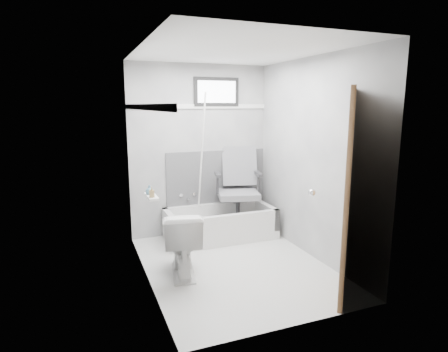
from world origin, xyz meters
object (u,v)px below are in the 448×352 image
toilet (182,242)px  soap_bottle_a (152,192)px  office_chair (238,188)px  bathtub (220,223)px  soap_bottle_b (149,190)px  door (392,200)px

toilet → soap_bottle_a: bearing=21.0°
office_chair → bathtub: bearing=-160.8°
soap_bottle_a → office_chair: bearing=35.4°
toilet → soap_bottle_b: size_ratio=6.98×
soap_bottle_a → bathtub: bearing=40.9°
toilet → bathtub: bearing=-119.9°
soap_bottle_a → toilet: bearing=9.8°
door → soap_bottle_b: (-1.92, 1.39, -0.04)m
office_chair → soap_bottle_a: office_chair is taller
door → soap_bottle_a: 2.29m
bathtub → office_chair: size_ratio=1.32×
toilet → door: bearing=152.0°
office_chair → soap_bottle_b: 1.65m
bathtub → office_chair: office_chair is taller
bathtub → soap_bottle_b: bearing=-143.5°
soap_bottle_b → office_chair: bearing=31.4°
toilet → door: size_ratio=0.37×
office_chair → door: bearing=-62.0°
bathtub → door: 2.48m
soap_bottle_b → door: bearing=-35.9°
bathtub → door: size_ratio=0.75×
office_chair → soap_bottle_a: bearing=-130.1°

